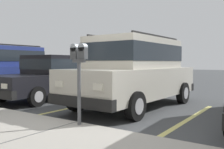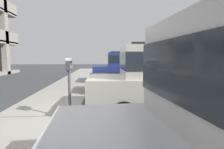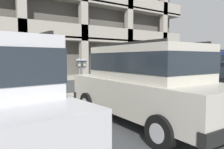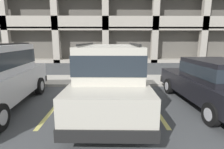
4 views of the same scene
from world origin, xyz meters
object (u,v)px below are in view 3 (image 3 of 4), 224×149
(silver_suv, at_px, (145,81))
(dark_hatchback, at_px, (210,82))
(parking_meter_near, at_px, (81,70))
(parking_garage, at_px, (7,6))

(silver_suv, bearing_deg, dark_hatchback, 5.12)
(silver_suv, height_order, dark_hatchback, silver_suv)
(dark_hatchback, distance_m, parking_meter_near, 4.52)
(silver_suv, relative_size, parking_garage, 0.15)
(silver_suv, height_order, parking_meter_near, silver_suv)
(silver_suv, relative_size, parking_meter_near, 3.16)
(parking_meter_near, distance_m, parking_garage, 14.57)
(parking_meter_near, bearing_deg, silver_suv, -82.33)
(dark_hatchback, bearing_deg, silver_suv, -179.92)
(silver_suv, xyz_separation_m, dark_hatchback, (3.27, 0.19, -0.27))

